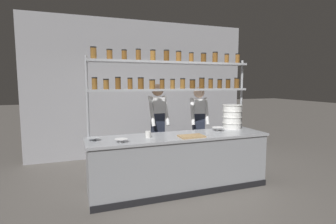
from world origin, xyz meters
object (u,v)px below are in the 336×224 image
at_px(chef_left, 158,123).
at_px(serving_cup_front, 148,134).
at_px(spice_shelf_unit, 173,78).
at_px(chef_center, 199,123).
at_px(prep_bowl_near_left, 121,141).
at_px(prep_bowl_center_back, 218,129).
at_px(container_stack, 232,117).
at_px(cutting_board, 191,136).
at_px(prep_bowl_center_front, 93,139).

distance_m(chef_left, serving_cup_front, 0.84).
xyz_separation_m(spice_shelf_unit, serving_cup_front, (-0.54, -0.32, -0.89)).
relative_size(chef_left, serving_cup_front, 17.46).
relative_size(chef_center, serving_cup_front, 16.85).
xyz_separation_m(prep_bowl_near_left, prep_bowl_center_back, (1.81, 0.32, 0.01)).
xyz_separation_m(container_stack, cutting_board, (-1.05, -0.45, -0.21)).
bearing_deg(chef_center, spice_shelf_unit, -137.35).
xyz_separation_m(chef_left, prep_bowl_center_back, (0.94, -0.61, -0.07)).
bearing_deg(prep_bowl_center_front, spice_shelf_unit, 11.32).
height_order(chef_center, container_stack, chef_center).
bearing_deg(chef_left, prep_bowl_center_front, -155.48).
bearing_deg(prep_bowl_center_back, chef_center, 96.88).
distance_m(prep_bowl_center_back, serving_cup_front, 1.35).
relative_size(cutting_board, prep_bowl_center_back, 1.71).
bearing_deg(serving_cup_front, prep_bowl_near_left, -157.21).
distance_m(spice_shelf_unit, serving_cup_front, 1.09).
bearing_deg(chef_left, spice_shelf_unit, -76.35).
xyz_separation_m(chef_left, prep_bowl_center_front, (-1.23, -0.69, -0.08)).
height_order(chef_left, chef_center, chef_left).
height_order(container_stack, prep_bowl_near_left, container_stack).
xyz_separation_m(chef_center, prep_bowl_center_front, (-2.10, -0.71, -0.04)).
relative_size(container_stack, prep_bowl_near_left, 2.37).
xyz_separation_m(container_stack, prep_bowl_near_left, (-2.18, -0.45, -0.20)).
height_order(prep_bowl_center_front, prep_bowl_center_back, prep_bowl_center_back).
height_order(cutting_board, prep_bowl_center_front, prep_bowl_center_front).
bearing_deg(cutting_board, prep_bowl_near_left, 179.93).
xyz_separation_m(prep_bowl_near_left, prep_bowl_center_front, (-0.37, 0.24, -0.00)).
bearing_deg(container_stack, cutting_board, -156.93).
bearing_deg(spice_shelf_unit, cutting_board, -76.33).
distance_m(container_stack, prep_bowl_center_front, 2.56).
relative_size(prep_bowl_near_left, prep_bowl_center_front, 1.03).
height_order(chef_center, prep_bowl_center_front, chef_center).
bearing_deg(prep_bowl_near_left, cutting_board, -0.07).
relative_size(spice_shelf_unit, prep_bowl_center_back, 12.36).
xyz_separation_m(chef_center, prep_bowl_center_back, (0.08, -0.63, -0.03)).
distance_m(chef_left, cutting_board, 0.97).
bearing_deg(chef_center, prep_bowl_center_back, -71.13).
bearing_deg(prep_bowl_center_front, chef_left, 29.16).
bearing_deg(prep_bowl_near_left, prep_bowl_center_back, 10.03).
xyz_separation_m(chef_left, serving_cup_front, (-0.40, -0.74, -0.05)).
height_order(prep_bowl_center_front, serving_cup_front, serving_cup_front).
xyz_separation_m(chef_center, cutting_board, (-0.60, -0.95, -0.05)).
bearing_deg(spice_shelf_unit, serving_cup_front, -148.89).
distance_m(chef_center, prep_bowl_center_front, 2.22).
xyz_separation_m(cutting_board, prep_bowl_center_front, (-1.50, 0.25, 0.01)).
distance_m(cutting_board, prep_bowl_center_front, 1.52).
distance_m(spice_shelf_unit, cutting_board, 1.07).
bearing_deg(prep_bowl_center_back, prep_bowl_center_front, -178.01).
relative_size(chef_center, prep_bowl_center_front, 9.20).
height_order(spice_shelf_unit, cutting_board, spice_shelf_unit).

